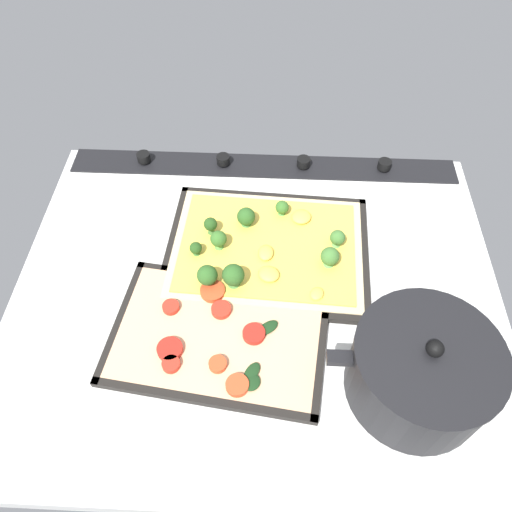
% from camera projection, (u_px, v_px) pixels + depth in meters
% --- Properties ---
extents(ground_plane, '(0.85, 0.70, 0.03)m').
position_uv_depth(ground_plane, '(257.00, 296.00, 0.87)').
color(ground_plane, silver).
extents(stove_control_panel, '(0.81, 0.07, 0.03)m').
position_uv_depth(stove_control_panel, '(263.00, 165.00, 1.04)').
color(stove_control_panel, black).
rests_on(stove_control_panel, ground_plane).
extents(baking_tray_front, '(0.38, 0.30, 0.01)m').
position_uv_depth(baking_tray_front, '(267.00, 251.00, 0.91)').
color(baking_tray_front, black).
rests_on(baking_tray_front, ground_plane).
extents(broccoli_pizza, '(0.36, 0.27, 0.06)m').
position_uv_depth(broccoli_pizza, '(265.00, 248.00, 0.89)').
color(broccoli_pizza, beige).
rests_on(broccoli_pizza, baking_tray_front).
extents(baking_tray_back, '(0.37, 0.28, 0.01)m').
position_uv_depth(baking_tray_back, '(219.00, 336.00, 0.80)').
color(baking_tray_back, black).
rests_on(baking_tray_back, ground_plane).
extents(veggie_pizza_back, '(0.35, 0.25, 0.02)m').
position_uv_depth(veggie_pizza_back, '(218.00, 335.00, 0.79)').
color(veggie_pizza_back, '#E4AB80').
rests_on(veggie_pizza_back, baking_tray_back).
extents(cooking_pot, '(0.28, 0.21, 0.14)m').
position_uv_depth(cooking_pot, '(421.00, 371.00, 0.70)').
color(cooking_pot, black).
rests_on(cooking_pot, ground_plane).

